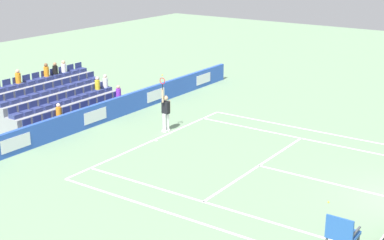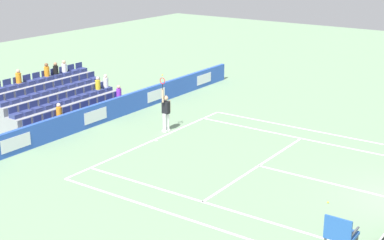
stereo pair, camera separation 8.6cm
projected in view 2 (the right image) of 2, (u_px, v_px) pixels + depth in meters
line_baseline at (154, 140)px, 26.11m from camera, size 10.97×0.10×0.01m
line_service at (259, 166)px, 23.11m from camera, size 8.23×0.10×0.01m
line_centre_service at (333, 184)px, 21.37m from camera, size 0.10×6.40×0.01m
line_singles_sideline_left at (214, 205)px, 19.65m from camera, size 0.10×11.89×0.01m
line_singles_sideline_right at (310, 140)px, 26.08m from camera, size 0.10×11.89×0.01m
line_doubles_sideline_left at (191, 220)px, 18.58m from camera, size 0.10×11.89×0.01m
line_doubles_sideline_right at (322, 132)px, 27.15m from camera, size 0.10×11.89×0.01m
line_centre_mark at (156, 140)px, 26.06m from camera, size 0.10×0.20×0.01m
sponsor_barrier at (94, 115)px, 28.02m from camera, size 24.18×0.22×1.06m
tennis_player at (166, 112)px, 27.05m from camera, size 0.53×0.37×2.85m
stadium_stand at (53, 103)px, 29.59m from camera, size 6.82×3.80×2.60m
loose_tennis_ball at (328, 202)px, 19.79m from camera, size 0.07×0.07×0.07m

